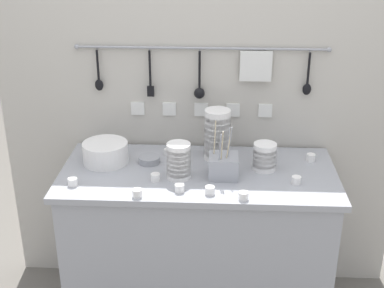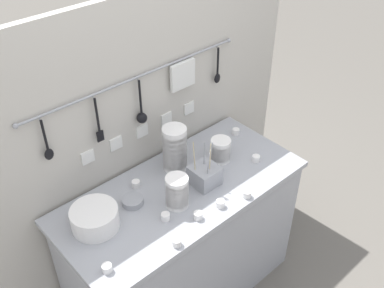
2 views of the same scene
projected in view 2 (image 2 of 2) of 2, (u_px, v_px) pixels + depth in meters
name	position (u px, v px, depth m)	size (l,w,h in m)	color
ground_plane	(184.00, 288.00, 2.83)	(20.00, 20.00, 0.00)	#666059
counter	(183.00, 243.00, 2.57)	(1.34, 0.61, 0.85)	#9EA0A8
back_wall	(141.00, 152.00, 2.49)	(2.14, 0.09, 1.78)	#BCB7AD
bowl_stack_nested_right	(177.00, 192.00, 2.18)	(0.11, 0.11, 0.17)	white
bowl_stack_tall_left	(175.00, 149.00, 2.38)	(0.13, 0.13, 0.26)	white
bowl_stack_short_front	(221.00, 150.00, 2.47)	(0.11, 0.11, 0.14)	white
plate_stack	(95.00, 218.00, 2.08)	(0.22, 0.22, 0.11)	white
steel_mixing_bowl	(133.00, 201.00, 2.23)	(0.11, 0.11, 0.03)	#93969E
cutlery_caddy	(205.00, 175.00, 2.32)	(0.14, 0.14, 0.27)	#93969E
cup_front_right	(107.00, 268.00, 1.90)	(0.04, 0.04, 0.04)	white
cup_mid_row	(236.00, 132.00, 2.70)	(0.04, 0.04, 0.04)	white
cup_by_caddy	(256.00, 159.00, 2.49)	(0.04, 0.04, 0.04)	white
cup_edge_far	(220.00, 204.00, 2.21)	(0.04, 0.04, 0.04)	white
cup_back_right	(166.00, 217.00, 2.14)	(0.04, 0.04, 0.04)	white
cup_beside_plates	(136.00, 184.00, 2.32)	(0.04, 0.04, 0.04)	white
cup_centre	(247.00, 194.00, 2.26)	(0.04, 0.04, 0.04)	white
cup_back_left	(198.00, 216.00, 2.15)	(0.04, 0.04, 0.04)	white
cup_edge_near	(177.00, 242.00, 2.01)	(0.04, 0.04, 0.04)	white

